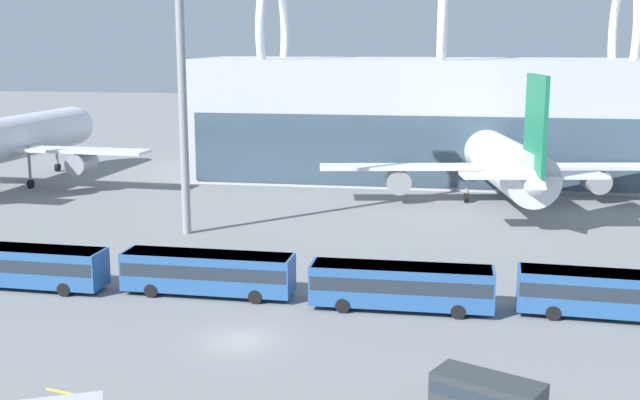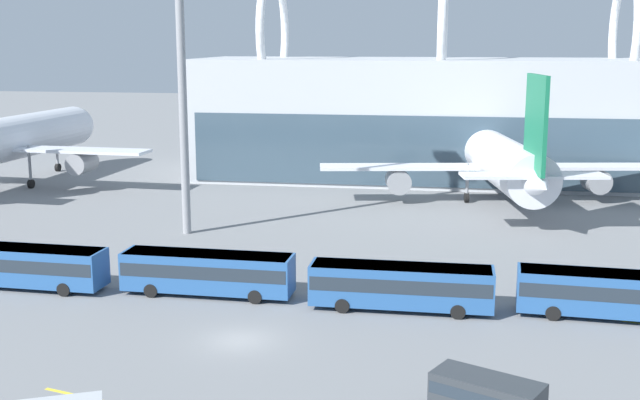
% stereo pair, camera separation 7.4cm
% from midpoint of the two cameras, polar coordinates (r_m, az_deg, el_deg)
% --- Properties ---
extents(ground_plane, '(440.00, 440.00, 0.00)m').
position_cam_midpoint_polar(ground_plane, '(50.21, -5.76, -9.91)').
color(ground_plane, slate).
extents(airliner_at_gate_near, '(38.31, 37.86, 15.22)m').
position_cam_midpoint_polar(airliner_at_gate_near, '(107.78, -21.40, 4.02)').
color(airliner_at_gate_near, silver).
rests_on(airliner_at_gate_near, ground_plane).
extents(airliner_at_gate_far, '(40.04, 40.92, 14.98)m').
position_cam_midpoint_polar(airliner_at_gate_far, '(93.08, 12.40, 2.95)').
color(airliner_at_gate_far, silver).
rests_on(airliner_at_gate_far, ground_plane).
extents(shuttle_bus_1, '(12.52, 3.23, 3.10)m').
position_cam_midpoint_polar(shuttle_bus_1, '(63.40, -20.35, -4.29)').
color(shuttle_bus_1, '#285693').
rests_on(shuttle_bus_1, ground_plane).
extents(shuttle_bus_2, '(12.48, 3.02, 3.10)m').
position_cam_midpoint_polar(shuttle_bus_2, '(58.40, -8.02, -4.99)').
color(shuttle_bus_2, '#285693').
rests_on(shuttle_bus_2, ground_plane).
extents(shuttle_bus_3, '(12.44, 2.89, 3.10)m').
position_cam_midpoint_polar(shuttle_bus_3, '(55.04, 5.76, -5.96)').
color(shuttle_bus_3, '#285693').
rests_on(shuttle_bus_3, ground_plane).
extents(shuttle_bus_4, '(12.57, 3.53, 3.10)m').
position_cam_midpoint_polar(shuttle_bus_4, '(56.52, 20.14, -6.15)').
color(shuttle_bus_4, '#285693').
rests_on(shuttle_bus_4, ground_plane).
extents(service_van_foreground, '(5.67, 4.23, 2.30)m').
position_cam_midpoint_polar(service_van_foreground, '(40.34, 11.77, -13.52)').
color(service_van_foreground, '#2D3338').
rests_on(service_van_foreground, ground_plane).
extents(floodlight_mast, '(2.66, 2.66, 31.89)m').
position_cam_midpoint_polar(floodlight_mast, '(75.40, -9.93, 11.59)').
color(floodlight_mast, gray).
rests_on(floodlight_mast, ground_plane).
extents(lane_stripe_5, '(5.89, 2.16, 0.01)m').
position_cam_midpoint_polar(lane_stripe_5, '(56.75, 21.66, -8.14)').
color(lane_stripe_5, yellow).
rests_on(lane_stripe_5, ground_plane).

